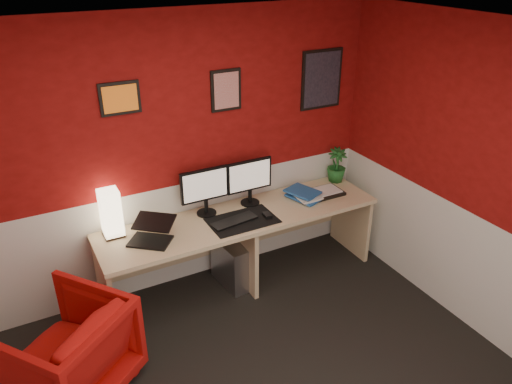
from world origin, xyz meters
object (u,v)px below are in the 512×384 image
(shoji_lamp, at_px, (111,215))
(armchair, at_px, (65,352))
(potted_plant, at_px, (337,165))
(zen_tray, at_px, (324,193))
(desk, at_px, (242,250))
(monitor_right, at_px, (250,175))
(monitor_left, at_px, (205,185))
(laptop, at_px, (149,231))
(pc_tower, at_px, (231,263))

(shoji_lamp, distance_m, armchair, 1.13)
(shoji_lamp, height_order, potted_plant, shoji_lamp)
(zen_tray, distance_m, potted_plant, 0.38)
(desk, xyz_separation_m, potted_plant, (1.19, 0.21, 0.54))
(monitor_right, bearing_deg, monitor_left, 179.07)
(desk, relative_size, zen_tray, 7.43)
(potted_plant, bearing_deg, armchair, -164.72)
(monitor_right, height_order, armchair, monitor_right)
(laptop, bearing_deg, desk, 42.00)
(monitor_right, distance_m, armchair, 2.11)
(zen_tray, bearing_deg, pc_tower, 178.52)
(monitor_right, relative_size, armchair, 0.72)
(laptop, relative_size, zen_tray, 0.94)
(monitor_left, height_order, monitor_right, same)
(desk, distance_m, zen_tray, 0.99)
(shoji_lamp, height_order, laptop, shoji_lamp)
(desk, distance_m, potted_plant, 1.33)
(armchair, bearing_deg, pc_tower, 163.82)
(pc_tower, xyz_separation_m, armchair, (-1.58, -0.61, 0.14))
(laptop, height_order, zen_tray, laptop)
(shoji_lamp, distance_m, potted_plant, 2.29)
(zen_tray, height_order, pc_tower, zen_tray)
(desk, height_order, zen_tray, zen_tray)
(monitor_left, bearing_deg, pc_tower, -42.18)
(zen_tray, height_order, potted_plant, potted_plant)
(desk, bearing_deg, shoji_lamp, 169.42)
(shoji_lamp, bearing_deg, zen_tray, -5.51)
(laptop, distance_m, potted_plant, 2.07)
(potted_plant, bearing_deg, zen_tray, -145.01)
(desk, distance_m, armchair, 1.78)
(monitor_left, distance_m, pc_tower, 0.83)
(desk, xyz_separation_m, shoji_lamp, (-1.10, 0.21, 0.56))
(shoji_lamp, distance_m, zen_tray, 2.03)
(monitor_left, bearing_deg, armchair, -151.66)
(monitor_left, xyz_separation_m, zen_tray, (1.18, -0.18, -0.28))
(shoji_lamp, height_order, monitor_right, monitor_right)
(desk, relative_size, shoji_lamp, 6.50)
(potted_plant, height_order, pc_tower, potted_plant)
(laptop, height_order, monitor_left, monitor_left)
(shoji_lamp, height_order, pc_tower, shoji_lamp)
(monitor_right, bearing_deg, laptop, -167.97)
(armchair, bearing_deg, desk, 161.56)
(potted_plant, relative_size, pc_tower, 0.78)
(zen_tray, bearing_deg, potted_plant, 34.99)
(shoji_lamp, height_order, monitor_left, monitor_left)
(laptop, height_order, monitor_right, monitor_right)
(desk, relative_size, laptop, 7.88)
(laptop, relative_size, monitor_left, 0.57)
(laptop, distance_m, armchair, 1.09)
(monitor_left, height_order, pc_tower, monitor_left)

